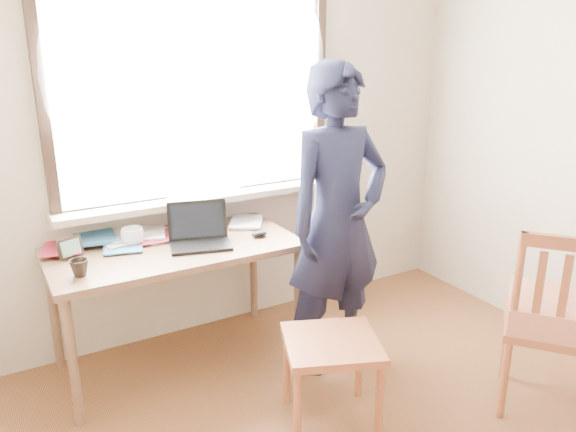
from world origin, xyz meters
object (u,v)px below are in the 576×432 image
laptop (199,235)px  person (338,222)px  work_chair (331,353)px  mug_white (132,236)px  mug_dark (79,268)px  side_chair (555,316)px  desk (175,259)px

laptop → person: size_ratio=0.23×
laptop → work_chair: laptop is taller
laptop → mug_white: bearing=152.9°
laptop → person: bearing=-31.9°
laptop → mug_white: 0.38m
laptop → mug_dark: (-0.69, -0.14, -0.01)m
work_chair → side_chair: (1.06, -0.47, 0.14)m
mug_white → side_chair: bearing=-41.6°
laptop → mug_white: size_ratio=3.10×
mug_dark → side_chair: 2.43m
mug_dark → person: 1.40m
desk → work_chair: size_ratio=2.37×
mug_white → work_chair: 1.32m
laptop → side_chair: (1.39, -1.36, -0.27)m
side_chair → laptop: bearing=135.5°
mug_dark → person: (1.37, -0.28, 0.10)m
side_chair → mug_white: bearing=138.4°
laptop → side_chair: 1.96m
mug_dark → work_chair: 1.33m
work_chair → desk: bearing=117.0°
desk → mug_white: 0.28m
mug_dark → person: size_ratio=0.05×
desk → person: person is taller
mug_dark → side_chair: (2.08, -1.22, -0.26)m
laptop → mug_dark: 0.71m
mug_white → desk: bearing=-35.7°
desk → mug_dark: 0.59m
mug_dark → mug_white: bearing=41.7°
work_chair → person: 0.77m
desk → mug_white: size_ratio=10.80×
mug_dark → laptop: bearing=11.3°
side_chair → person: (-0.71, 0.94, 0.35)m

